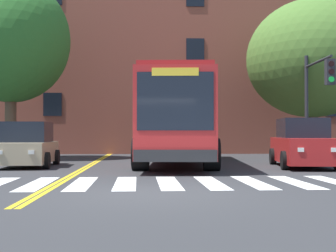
{
  "coord_description": "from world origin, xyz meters",
  "views": [
    {
      "loc": [
        -0.01,
        -9.95,
        1.29
      ],
      "look_at": [
        0.79,
        8.4,
        1.56
      ],
      "focal_mm": 50.0,
      "sensor_mm": 36.0,
      "label": 1
    }
  ],
  "objects_px": {
    "car_red_far_lane": "(303,145)",
    "street_tree_curbside_large": "(312,59)",
    "traffic_light_near_corner": "(316,89)",
    "street_tree_curbside_small": "(11,40)",
    "city_bus": "(177,118)",
    "car_tan_near_lane": "(28,146)"
  },
  "relations": [
    {
      "from": "car_red_far_lane",
      "to": "street_tree_curbside_large",
      "type": "xyz_separation_m",
      "value": [
        2.56,
        6.08,
        4.25
      ]
    },
    {
      "from": "car_red_far_lane",
      "to": "street_tree_curbside_small",
      "type": "bearing_deg",
      "value": 154.84
    },
    {
      "from": "city_bus",
      "to": "traffic_light_near_corner",
      "type": "distance_m",
      "value": 6.0
    },
    {
      "from": "car_red_far_lane",
      "to": "street_tree_curbside_small",
      "type": "xyz_separation_m",
      "value": [
        -12.58,
        5.91,
        5.02
      ]
    },
    {
      "from": "car_tan_near_lane",
      "to": "car_red_far_lane",
      "type": "xyz_separation_m",
      "value": [
        10.4,
        -0.59,
        0.05
      ]
    },
    {
      "from": "city_bus",
      "to": "car_tan_near_lane",
      "type": "distance_m",
      "value": 6.04
    },
    {
      "from": "traffic_light_near_corner",
      "to": "street_tree_curbside_small",
      "type": "xyz_separation_m",
      "value": [
        -13.82,
        4.01,
        2.73
      ]
    },
    {
      "from": "city_bus",
      "to": "street_tree_curbside_large",
      "type": "distance_m",
      "value": 8.86
    },
    {
      "from": "car_tan_near_lane",
      "to": "traffic_light_near_corner",
      "type": "relative_size",
      "value": 0.82
    },
    {
      "from": "traffic_light_near_corner",
      "to": "car_tan_near_lane",
      "type": "bearing_deg",
      "value": -173.57
    },
    {
      "from": "car_red_far_lane",
      "to": "city_bus",
      "type": "bearing_deg",
      "value": 156.63
    },
    {
      "from": "traffic_light_near_corner",
      "to": "street_tree_curbside_large",
      "type": "bearing_deg",
      "value": 72.49
    },
    {
      "from": "traffic_light_near_corner",
      "to": "street_tree_curbside_small",
      "type": "distance_m",
      "value": 14.65
    },
    {
      "from": "street_tree_curbside_large",
      "to": "car_red_far_lane",
      "type": "bearing_deg",
      "value": -112.81
    },
    {
      "from": "car_red_far_lane",
      "to": "street_tree_curbside_large",
      "type": "distance_m",
      "value": 7.85
    },
    {
      "from": "car_tan_near_lane",
      "to": "traffic_light_near_corner",
      "type": "height_order",
      "value": "traffic_light_near_corner"
    },
    {
      "from": "car_red_far_lane",
      "to": "traffic_light_near_corner",
      "type": "height_order",
      "value": "traffic_light_near_corner"
    },
    {
      "from": "city_bus",
      "to": "street_tree_curbside_large",
      "type": "height_order",
      "value": "street_tree_curbside_large"
    },
    {
      "from": "city_bus",
      "to": "car_red_far_lane",
      "type": "xyz_separation_m",
      "value": [
        4.63,
        -2.0,
        -1.06
      ]
    },
    {
      "from": "car_tan_near_lane",
      "to": "car_red_far_lane",
      "type": "distance_m",
      "value": 10.41
    },
    {
      "from": "city_bus",
      "to": "car_tan_near_lane",
      "type": "height_order",
      "value": "city_bus"
    },
    {
      "from": "street_tree_curbside_small",
      "to": "car_red_far_lane",
      "type": "bearing_deg",
      "value": -25.16
    }
  ]
}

